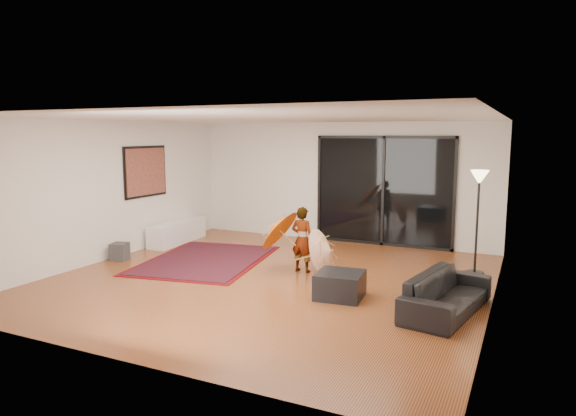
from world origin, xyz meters
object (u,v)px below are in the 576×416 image
Objects in this scene: ottoman at (340,285)px; child at (302,239)px; media_console at (177,232)px; sofa at (447,293)px.

ottoman is 1.60m from child.
ottoman is at bearing 140.18° from child.
media_console is 2.56× the size of ottoman.
media_console is 3.72m from child.
sofa reaches higher than ottoman.
sofa is (6.20, -2.13, 0.03)m from media_console.
ottoman is 0.58× the size of child.
sofa is 1.55m from ottoman.
ottoman is at bearing -28.46° from media_console.
media_console is 0.94× the size of sofa.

